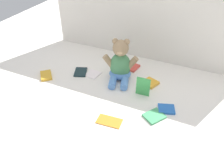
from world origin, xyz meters
TOP-DOWN VIEW (x-y plane):
  - ground_plane at (0.00, 0.00)m, footprint 3.20×3.20m
  - backdrop_drape at (0.00, 0.46)m, footprint 1.49×0.03m
  - teddy_bear at (-0.05, 0.11)m, footprint 0.24×0.24m
  - book_case_0 at (0.16, 0.13)m, footprint 0.12×0.12m
  - book_case_1 at (-0.53, -0.09)m, footprint 0.13×0.13m
  - book_case_2 at (-0.33, 0.05)m, footprint 0.12×0.13m
  - book_case_3 at (0.06, -0.30)m, footprint 0.14×0.09m
  - book_case_4 at (0.27, -0.16)m, footprint 0.14×0.14m
  - book_case_5 at (-0.24, 0.07)m, footprint 0.10×0.11m
  - book_case_6 at (0.15, 0.00)m, footprint 0.09×0.02m
  - book_case_7 at (0.32, -0.08)m, footprint 0.11×0.10m
  - book_case_8 at (-0.01, 0.26)m, footprint 0.08×0.11m

SIDE VIEW (x-z plane):
  - ground_plane at x=0.00m, z-range 0.00..0.00m
  - book_case_5 at x=-0.24m, z-range 0.00..0.01m
  - book_case_3 at x=0.06m, z-range 0.00..0.01m
  - book_case_4 at x=0.27m, z-range 0.00..0.01m
  - book_case_2 at x=-0.33m, z-range 0.00..0.01m
  - book_case_7 at x=0.32m, z-range 0.00..0.01m
  - book_case_8 at x=-0.01m, z-range 0.00..0.01m
  - book_case_0 at x=0.16m, z-range 0.00..0.02m
  - book_case_1 at x=-0.53m, z-range 0.00..0.02m
  - book_case_6 at x=0.15m, z-range 0.00..0.12m
  - teddy_bear at x=-0.05m, z-range -0.04..0.25m
  - backdrop_drape at x=0.00m, z-range 0.00..0.71m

